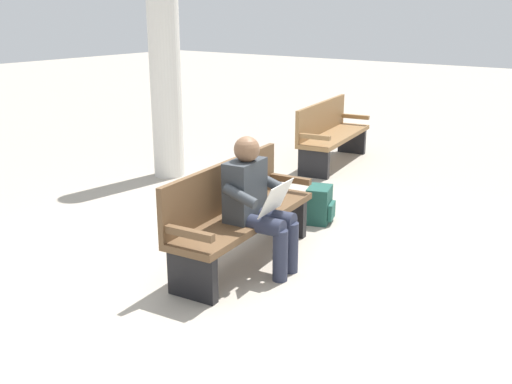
{
  "coord_description": "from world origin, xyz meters",
  "views": [
    {
      "loc": [
        3.9,
        2.99,
        2.2
      ],
      "look_at": [
        0.03,
        0.15,
        0.7
      ],
      "focal_mm": 41.5,
      "sensor_mm": 36.0,
      "label": 1
    }
  ],
  "objects_px": {
    "person_seated": "(256,201)",
    "bench_far": "(330,133)",
    "bench_near": "(238,213)",
    "backpack": "(320,205)",
    "support_pillar": "(165,60)"
  },
  "relations": [
    {
      "from": "person_seated",
      "to": "bench_far",
      "type": "relative_size",
      "value": 0.64
    },
    {
      "from": "bench_near",
      "to": "bench_far",
      "type": "xyz_separation_m",
      "value": [
        -3.56,
        -1.07,
        0.0
      ]
    },
    {
      "from": "bench_near",
      "to": "backpack",
      "type": "distance_m",
      "value": 1.35
    },
    {
      "from": "support_pillar",
      "to": "person_seated",
      "type": "bearing_deg",
      "value": 57.51
    },
    {
      "from": "backpack",
      "to": "bench_far",
      "type": "bearing_deg",
      "value": -152.86
    },
    {
      "from": "person_seated",
      "to": "backpack",
      "type": "xyz_separation_m",
      "value": [
        -1.37,
        -0.16,
        -0.44
      ]
    },
    {
      "from": "bench_near",
      "to": "bench_far",
      "type": "bearing_deg",
      "value": -169.69
    },
    {
      "from": "bench_near",
      "to": "support_pillar",
      "type": "height_order",
      "value": "support_pillar"
    },
    {
      "from": "bench_near",
      "to": "support_pillar",
      "type": "bearing_deg",
      "value": -130.55
    },
    {
      "from": "backpack",
      "to": "bench_far",
      "type": "relative_size",
      "value": 0.21
    },
    {
      "from": "person_seated",
      "to": "support_pillar",
      "type": "xyz_separation_m",
      "value": [
        -1.76,
        -2.77,
        0.92
      ]
    },
    {
      "from": "person_seated",
      "to": "support_pillar",
      "type": "relative_size",
      "value": 0.38
    },
    {
      "from": "bench_near",
      "to": "bench_far",
      "type": "distance_m",
      "value": 3.72
    },
    {
      "from": "person_seated",
      "to": "backpack",
      "type": "height_order",
      "value": "person_seated"
    },
    {
      "from": "bench_far",
      "to": "support_pillar",
      "type": "height_order",
      "value": "support_pillar"
    }
  ]
}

